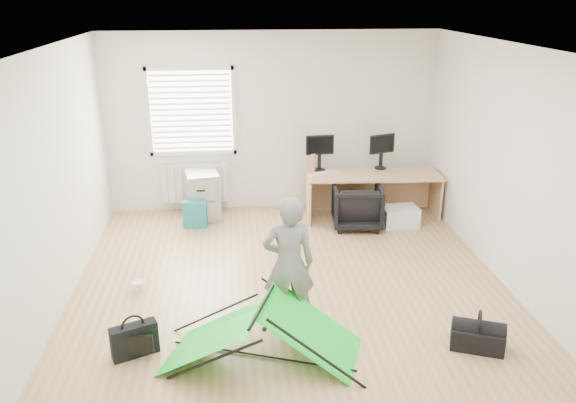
{
  "coord_description": "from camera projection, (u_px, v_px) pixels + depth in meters",
  "views": [
    {
      "loc": [
        -0.62,
        -5.62,
        3.24
      ],
      "look_at": [
        0.0,
        0.4,
        0.95
      ],
      "focal_mm": 35.0,
      "sensor_mm": 36.0,
      "label": 1
    }
  ],
  "objects": [
    {
      "name": "window",
      "position": [
        191.0,
        112.0,
        8.29
      ],
      "size": [
        1.2,
        0.06,
        1.2
      ],
      "primitive_type": "cube",
      "color": "silver",
      "rests_on": "back_wall"
    },
    {
      "name": "back_wall",
      "position": [
        272.0,
        123.0,
        8.51
      ],
      "size": [
        5.0,
        0.02,
        2.7
      ],
      "primitive_type": "cube",
      "color": "silver",
      "rests_on": "ground"
    },
    {
      "name": "ground",
      "position": [
        292.0,
        291.0,
        6.43
      ],
      "size": [
        5.5,
        5.5,
        0.0
      ],
      "primitive_type": "plane",
      "color": "tan",
      "rests_on": "ground"
    },
    {
      "name": "thermos",
      "position": [
        313.0,
        163.0,
        8.4
      ],
      "size": [
        0.09,
        0.09,
        0.28
      ],
      "primitive_type": "cylinder",
      "rotation": [
        0.0,
        0.0,
        -0.11
      ],
      "color": "#C36D74",
      "rests_on": "desk"
    },
    {
      "name": "tote_bag",
      "position": [
        195.0,
        214.0,
        8.1
      ],
      "size": [
        0.35,
        0.18,
        0.4
      ],
      "primitive_type": "cube",
      "rotation": [
        0.0,
        0.0,
        -0.1
      ],
      "color": "#1D777E",
      "rests_on": "ground"
    },
    {
      "name": "office_chair",
      "position": [
        357.0,
        206.0,
        8.09
      ],
      "size": [
        0.76,
        0.78,
        0.64
      ],
      "primitive_type": "imported",
      "rotation": [
        0.0,
        0.0,
        3.03
      ],
      "color": "black",
      "rests_on": "ground"
    },
    {
      "name": "kite",
      "position": [
        262.0,
        332.0,
        5.18
      ],
      "size": [
        1.94,
        1.35,
        0.55
      ],
      "primitive_type": null,
      "rotation": [
        0.0,
        0.0,
        -0.35
      ],
      "color": "#15DD2D",
      "rests_on": "ground"
    },
    {
      "name": "filing_cabinet",
      "position": [
        202.0,
        194.0,
        8.43
      ],
      "size": [
        0.56,
        0.68,
        0.72
      ],
      "primitive_type": "cube",
      "rotation": [
        0.0,
        0.0,
        0.17
      ],
      "color": "#9EA1A4",
      "rests_on": "ground"
    },
    {
      "name": "duffel_bag",
      "position": [
        477.0,
        338.0,
        5.37
      ],
      "size": [
        0.55,
        0.42,
        0.21
      ],
      "primitive_type": "cube",
      "rotation": [
        0.0,
        0.0,
        -0.38
      ],
      "color": "black",
      "rests_on": "ground"
    },
    {
      "name": "storage_crate",
      "position": [
        399.0,
        216.0,
        8.18
      ],
      "size": [
        0.53,
        0.39,
        0.29
      ],
      "primitive_type": "cube",
      "rotation": [
        0.0,
        0.0,
        0.07
      ],
      "color": "silver",
      "rests_on": "ground"
    },
    {
      "name": "keyboard",
      "position": [
        323.0,
        174.0,
        8.31
      ],
      "size": [
        0.49,
        0.3,
        0.02
      ],
      "primitive_type": "cube",
      "rotation": [
        0.0,
        0.0,
        0.33
      ],
      "color": "beige",
      "rests_on": "desk"
    },
    {
      "name": "desk",
      "position": [
        373.0,
        196.0,
        8.44
      ],
      "size": [
        2.01,
        0.74,
        0.68
      ],
      "primitive_type": "cube",
      "rotation": [
        0.0,
        0.0,
        -0.06
      ],
      "color": "tan",
      "rests_on": "ground"
    },
    {
      "name": "white_box",
      "position": [
        138.0,
        286.0,
        6.42
      ],
      "size": [
        0.14,
        0.14,
        0.11
      ],
      "primitive_type": "cube",
      "rotation": [
        0.0,
        0.0,
        0.29
      ],
      "color": "silver",
      "rests_on": "ground"
    },
    {
      "name": "radiator",
      "position": [
        196.0,
        183.0,
        8.64
      ],
      "size": [
        1.0,
        0.12,
        0.6
      ],
      "primitive_type": "cube",
      "color": "silver",
      "rests_on": "back_wall"
    },
    {
      "name": "person",
      "position": [
        289.0,
        264.0,
        5.51
      ],
      "size": [
        0.53,
        0.35,
        1.42
      ],
      "primitive_type": "imported",
      "rotation": [
        0.0,
        0.0,
        3.17
      ],
      "color": "slate",
      "rests_on": "ground"
    },
    {
      "name": "monitor_right",
      "position": [
        381.0,
        156.0,
        8.51
      ],
      "size": [
        0.42,
        0.22,
        0.4
      ],
      "primitive_type": "cube",
      "rotation": [
        0.0,
        0.0,
        0.32
      ],
      "color": "black",
      "rests_on": "desk"
    },
    {
      "name": "laptop_bag",
      "position": [
        135.0,
        340.0,
        5.25
      ],
      "size": [
        0.45,
        0.29,
        0.32
      ],
      "primitive_type": "cube",
      "rotation": [
        0.0,
        0.0,
        0.41
      ],
      "color": "black",
      "rests_on": "ground"
    },
    {
      "name": "monitor_left",
      "position": [
        319.0,
        158.0,
        8.42
      ],
      "size": [
        0.43,
        0.12,
        0.4
      ],
      "primitive_type": "cube",
      "rotation": [
        0.0,
        0.0,
        0.08
      ],
      "color": "black",
      "rests_on": "desk"
    }
  ]
}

